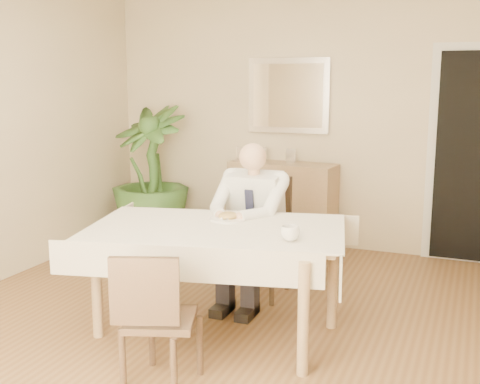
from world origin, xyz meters
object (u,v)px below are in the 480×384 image
at_px(sideboard, 282,205).
at_px(potted_palm, 150,174).
at_px(chair_near, 155,314).
at_px(seated_man, 248,217).
at_px(dining_table, 216,239).
at_px(coffee_mug, 290,233).
at_px(chair_far, 261,227).

xyz_separation_m(sideboard, potted_palm, (-1.37, -0.32, 0.28)).
xyz_separation_m(chair_near, seated_man, (0.01, 1.42, 0.25)).
bearing_deg(dining_table, potted_palm, 118.06).
distance_m(chair_near, potted_palm, 3.18).
bearing_deg(chair_near, seated_man, 70.14).
height_order(dining_table, coffee_mug, coffee_mug).
bearing_deg(potted_palm, dining_table, -49.59).
xyz_separation_m(chair_near, potted_palm, (-1.61, 2.73, 0.28)).
distance_m(chair_far, potted_palm, 1.92).
bearing_deg(sideboard, chair_far, -73.99).
bearing_deg(chair_near, potted_palm, 101.09).
bearing_deg(coffee_mug, chair_far, 118.56).
distance_m(chair_far, seated_man, 0.33).
bearing_deg(coffee_mug, sideboard, 108.95).
bearing_deg(dining_table, seated_man, 77.66).
height_order(seated_man, potted_palm, potted_palm).
xyz_separation_m(chair_far, sideboard, (-0.25, 1.34, -0.10)).
relative_size(seated_man, sideboard, 1.13).
relative_size(chair_far, sideboard, 0.87).
bearing_deg(chair_far, dining_table, -82.59).
bearing_deg(chair_near, chair_far, 70.21).
height_order(dining_table, potted_palm, potted_palm).
bearing_deg(dining_table, chair_near, -102.99).
bearing_deg(dining_table, chair_far, 77.66).
height_order(chair_far, coffee_mug, chair_far).
distance_m(dining_table, chair_near, 0.85).
xyz_separation_m(chair_far, chair_near, (-0.01, -1.71, -0.09)).
height_order(coffee_mug, sideboard, sideboard).
bearing_deg(chair_far, chair_near, -82.90).
relative_size(chair_near, coffee_mug, 6.88).
relative_size(chair_near, sideboard, 0.73).
bearing_deg(coffee_mug, chair_near, -130.12).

